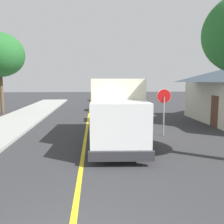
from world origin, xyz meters
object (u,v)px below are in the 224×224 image
at_px(parked_car_near, 113,111).
at_px(stop_sign, 164,103).
at_px(parked_car_furthest, 102,96).
at_px(box_truck, 117,107).
at_px(parked_car_mid, 106,103).
at_px(parked_car_far, 106,99).

distance_m(parked_car_near, stop_sign, 5.60).
height_order(parked_car_near, parked_car_furthest, same).
distance_m(box_truck, parked_car_mid, 12.30).
relative_size(box_truck, parked_car_near, 1.64).
distance_m(box_truck, parked_car_far, 18.55).
bearing_deg(stop_sign, parked_car_mid, 103.71).
bearing_deg(parked_car_far, parked_car_mid, -93.64).
xyz_separation_m(parked_car_far, parked_car_furthest, (-0.40, 5.95, 0.00)).
relative_size(parked_car_near, stop_sign, 1.68).
distance_m(parked_car_near, parked_car_far, 12.62).
height_order(box_truck, stop_sign, box_truck).
bearing_deg(parked_car_near, box_truck, -92.17).
bearing_deg(parked_car_near, stop_sign, -62.80).
bearing_deg(stop_sign, parked_car_near, 117.20).
bearing_deg(parked_car_far, stop_sign, -82.36).
bearing_deg(parked_car_far, parked_car_near, -90.75).
bearing_deg(parked_car_mid, parked_car_furthest, 90.01).
relative_size(box_truck, stop_sign, 2.75).
height_order(parked_car_mid, parked_car_furthest, same).
xyz_separation_m(parked_car_near, stop_sign, (2.51, -4.89, 1.06)).
height_order(box_truck, parked_car_far, box_truck).
relative_size(parked_car_near, parked_car_mid, 1.00).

